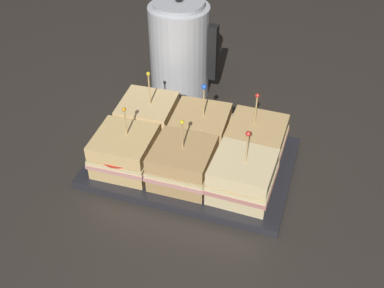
% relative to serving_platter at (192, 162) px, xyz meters
% --- Properties ---
extents(ground_plane, '(6.00, 6.00, 0.00)m').
position_rel_serving_platter_xyz_m(ground_plane, '(0.00, 0.00, -0.01)').
color(ground_plane, '#2D2823').
extents(serving_platter, '(0.42, 0.28, 0.02)m').
position_rel_serving_platter_xyz_m(serving_platter, '(0.00, 0.00, 0.00)').
color(serving_platter, '#232328').
rests_on(serving_platter, ground_plane).
extents(sandwich_front_left, '(0.12, 0.12, 0.14)m').
position_rel_serving_platter_xyz_m(sandwich_front_left, '(-0.12, -0.06, 0.05)').
color(sandwich_front_left, tan).
rests_on(sandwich_front_left, serving_platter).
extents(sandwich_front_center, '(0.12, 0.12, 0.15)m').
position_rel_serving_platter_xyz_m(sandwich_front_center, '(-0.00, -0.06, 0.05)').
color(sandwich_front_center, tan).
rests_on(sandwich_front_center, serving_platter).
extents(sandwich_front_right, '(0.12, 0.12, 0.15)m').
position_rel_serving_platter_xyz_m(sandwich_front_right, '(0.12, -0.06, 0.05)').
color(sandwich_front_right, beige).
rests_on(sandwich_front_right, serving_platter).
extents(sandwich_back_left, '(0.13, 0.13, 0.16)m').
position_rel_serving_platter_xyz_m(sandwich_back_left, '(-0.12, 0.06, 0.05)').
color(sandwich_back_left, '#DBB77A').
rests_on(sandwich_back_left, serving_platter).
extents(sandwich_back_center, '(0.13, 0.13, 0.15)m').
position_rel_serving_platter_xyz_m(sandwich_back_center, '(0.00, 0.06, 0.05)').
color(sandwich_back_center, tan).
rests_on(sandwich_back_center, serving_platter).
extents(sandwich_back_right, '(0.12, 0.12, 0.15)m').
position_rel_serving_platter_xyz_m(sandwich_back_right, '(0.12, 0.06, 0.05)').
color(sandwich_back_right, tan).
rests_on(sandwich_back_right, serving_platter).
extents(kettle_steel, '(0.17, 0.15, 0.26)m').
position_rel_serving_platter_xyz_m(kettle_steel, '(-0.12, 0.26, 0.11)').
color(kettle_steel, '#B7BABF').
rests_on(kettle_steel, ground_plane).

